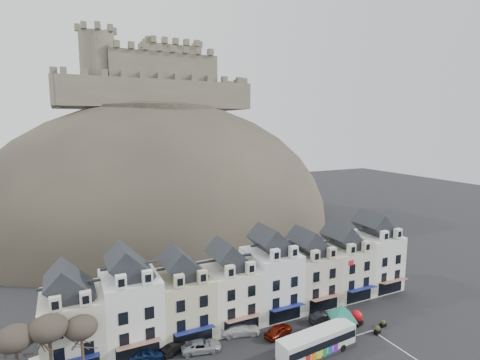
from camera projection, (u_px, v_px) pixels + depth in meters
The scene contains 18 objects.
townhouse_terrace at pixel (252, 281), 54.40m from camera, with size 54.40×9.35×11.80m.
castle_hill at pixel (166, 226), 102.86m from camera, with size 100.00×76.00×68.00m.
castle at pixel (153, 79), 102.82m from camera, with size 50.20×22.20×22.00m.
tree_left_far at pixel (15, 339), 36.80m from camera, with size 3.61×3.61×8.24m.
tree_left_mid at pixel (49, 329), 38.03m from camera, with size 3.78×3.78×8.64m.
tree_left_near at pixel (81, 328), 39.42m from camera, with size 3.43×3.43×7.84m.
bus at pixel (317, 342), 45.36m from camera, with size 10.89×3.42×3.02m.
bus_shelter at pixel (342, 312), 49.46m from camera, with size 6.07×6.07×4.19m.
red_buoy at pixel (356, 317), 52.39m from camera, with size 1.72×1.72×2.05m.
flagpole at pixel (347, 283), 54.58m from camera, with size 1.23×0.15×8.49m.
planter_west at pixel (383, 323), 51.85m from camera, with size 1.02×0.68×0.97m.
planter_east at pixel (377, 330), 50.14m from camera, with size 1.23×0.89×1.10m.
car_navy at pixel (147, 354), 44.62m from camera, with size 1.69×4.20×1.43m, color #0D1C42.
car_black at pixel (177, 346), 46.20m from camera, with size 1.47×4.22×1.39m, color black.
car_silver at pixel (201, 346), 46.23m from camera, with size 2.28×4.87×1.38m, color #A4A7AB.
car_white at pixel (240, 329), 49.89m from camera, with size 2.18×5.36×1.55m, color silver.
car_maroon at pixel (278, 330), 49.59m from camera, with size 1.76×4.38×1.49m, color #5A0F05.
car_charcoal at pixel (325, 318), 52.89m from camera, with size 1.53×4.40×1.45m, color black.
Camera 1 is at (-23.76, -29.82, 27.86)m, focal length 28.00 mm.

